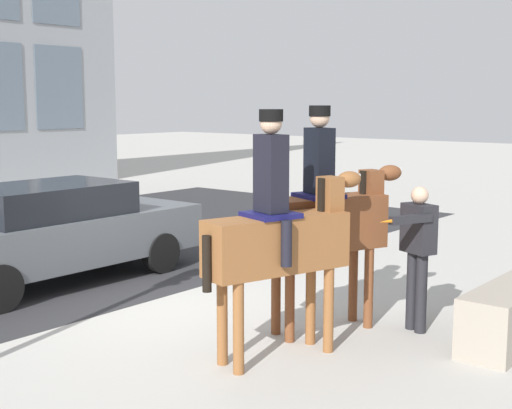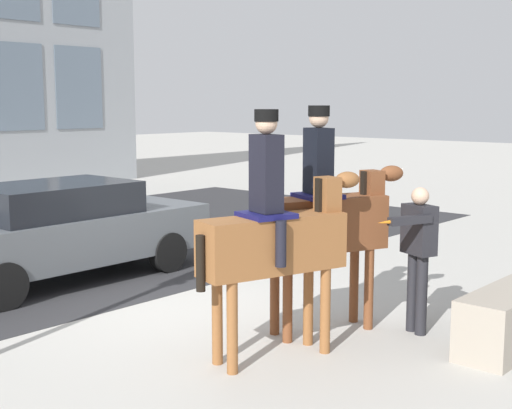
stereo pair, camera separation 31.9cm
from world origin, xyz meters
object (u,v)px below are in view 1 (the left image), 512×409
object	(u,v)px
street_car_near_lane	(52,231)
mounted_horse_lead	(280,235)
pedestrian_bystander	(418,247)
mounted_horse_companion	(326,217)

from	to	relation	value
street_car_near_lane	mounted_horse_lead	bearing A→B (deg)	-94.84
street_car_near_lane	pedestrian_bystander	bearing A→B (deg)	-75.87
mounted_horse_companion	pedestrian_bystander	size ratio (longest dim) A/B	1.54
mounted_horse_companion	street_car_near_lane	distance (m)	4.45
mounted_horse_companion	street_car_near_lane	world-z (taller)	mounted_horse_companion
mounted_horse_companion	pedestrian_bystander	bearing A→B (deg)	-29.70
mounted_horse_lead	mounted_horse_companion	size ratio (longest dim) A/B	0.99
pedestrian_bystander	street_car_near_lane	distance (m)	5.36
mounted_horse_lead	mounted_horse_companion	world-z (taller)	mounted_horse_companion
pedestrian_bystander	mounted_horse_lead	bearing A→B (deg)	-0.38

